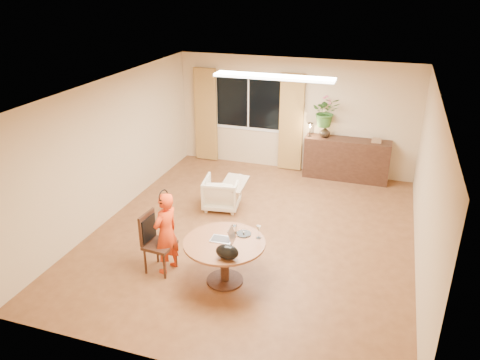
# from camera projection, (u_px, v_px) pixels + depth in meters

# --- Properties ---
(floor) EXTENTS (6.50, 6.50, 0.00)m
(floor) POSITION_uv_depth(u_px,v_px,m) (253.00, 233.00, 8.39)
(floor) COLOR brown
(floor) RESTS_ON ground
(ceiling) EXTENTS (6.50, 6.50, 0.00)m
(ceiling) POSITION_uv_depth(u_px,v_px,m) (255.00, 89.00, 7.34)
(ceiling) COLOR white
(ceiling) RESTS_ON wall_back
(wall_back) EXTENTS (5.50, 0.00, 5.50)m
(wall_back) POSITION_uv_depth(u_px,v_px,m) (294.00, 115.00, 10.69)
(wall_back) COLOR #D6B88B
(wall_back) RESTS_ON floor
(wall_left) EXTENTS (0.00, 6.50, 6.50)m
(wall_left) POSITION_uv_depth(u_px,v_px,m) (112.00, 148.00, 8.65)
(wall_left) COLOR #D6B88B
(wall_left) RESTS_ON floor
(wall_right) EXTENTS (0.00, 6.50, 6.50)m
(wall_right) POSITION_uv_depth(u_px,v_px,m) (428.00, 187.00, 7.08)
(wall_right) COLOR #D6B88B
(wall_right) RESTS_ON floor
(window) EXTENTS (1.70, 0.03, 1.30)m
(window) POSITION_uv_depth(u_px,v_px,m) (248.00, 103.00, 10.91)
(window) COLOR white
(window) RESTS_ON wall_back
(curtain_left) EXTENTS (0.55, 0.08, 2.25)m
(curtain_left) POSITION_uv_depth(u_px,v_px,m) (206.00, 115.00, 11.28)
(curtain_left) COLOR olive
(curtain_left) RESTS_ON wall_back
(curtain_right) EXTENTS (0.55, 0.08, 2.25)m
(curtain_right) POSITION_uv_depth(u_px,v_px,m) (291.00, 123.00, 10.68)
(curtain_right) COLOR olive
(curtain_right) RESTS_ON wall_back
(ceiling_panel) EXTENTS (2.20, 0.35, 0.05)m
(ceiling_panel) POSITION_uv_depth(u_px,v_px,m) (274.00, 77.00, 8.40)
(ceiling_panel) COLOR white
(ceiling_panel) RESTS_ON ceiling
(dining_table) EXTENTS (1.20, 1.20, 0.69)m
(dining_table) POSITION_uv_depth(u_px,v_px,m) (224.00, 250.00, 6.86)
(dining_table) COLOR brown
(dining_table) RESTS_ON floor
(dining_chair) EXTENTS (0.50, 0.46, 0.96)m
(dining_chair) POSITION_uv_depth(u_px,v_px,m) (160.00, 243.00, 7.14)
(dining_chair) COLOR black
(dining_chair) RESTS_ON floor
(child) EXTENTS (0.55, 0.44, 1.32)m
(child) POSITION_uv_depth(u_px,v_px,m) (166.00, 233.00, 7.08)
(child) COLOR red
(child) RESTS_ON floor
(laptop) EXTENTS (0.35, 0.24, 0.22)m
(laptop) POSITION_uv_depth(u_px,v_px,m) (221.00, 233.00, 6.80)
(laptop) COLOR #B7B7BC
(laptop) RESTS_ON dining_table
(tumbler) EXTENTS (0.09, 0.09, 0.11)m
(tumbler) POSITION_uv_depth(u_px,v_px,m) (235.00, 229.00, 7.02)
(tumbler) COLOR white
(tumbler) RESTS_ON dining_table
(wine_glass) EXTENTS (0.09, 0.09, 0.21)m
(wine_glass) POSITION_uv_depth(u_px,v_px,m) (259.00, 232.00, 6.85)
(wine_glass) COLOR white
(wine_glass) RESTS_ON dining_table
(pot_lid) EXTENTS (0.26, 0.26, 0.04)m
(pot_lid) POSITION_uv_depth(u_px,v_px,m) (244.00, 233.00, 6.98)
(pot_lid) COLOR white
(pot_lid) RESTS_ON dining_table
(handbag) EXTENTS (0.35, 0.22, 0.22)m
(handbag) POSITION_uv_depth(u_px,v_px,m) (227.00, 252.00, 6.35)
(handbag) COLOR black
(handbag) RESTS_ON dining_table
(armchair) EXTENTS (0.77, 0.79, 0.63)m
(armchair) POSITION_uv_depth(u_px,v_px,m) (222.00, 193.00, 9.18)
(armchair) COLOR beige
(armchair) RESTS_ON floor
(throw) EXTENTS (0.48, 0.58, 0.03)m
(throw) POSITION_uv_depth(u_px,v_px,m) (234.00, 179.00, 8.97)
(throw) COLOR beige
(throw) RESTS_ON armchair
(sideboard) EXTENTS (1.87, 0.46, 0.93)m
(sideboard) POSITION_uv_depth(u_px,v_px,m) (346.00, 159.00, 10.45)
(sideboard) COLOR black
(sideboard) RESTS_ON floor
(vase) EXTENTS (0.29, 0.29, 0.25)m
(vase) POSITION_uv_depth(u_px,v_px,m) (325.00, 132.00, 10.36)
(vase) COLOR black
(vase) RESTS_ON sideboard
(bouquet) EXTENTS (0.71, 0.65, 0.66)m
(bouquet) POSITION_uv_depth(u_px,v_px,m) (326.00, 112.00, 10.18)
(bouquet) COLOR #276626
(bouquet) RESTS_ON vase
(book_stack) EXTENTS (0.22, 0.16, 0.09)m
(book_stack) POSITION_uv_depth(u_px,v_px,m) (377.00, 140.00, 10.08)
(book_stack) COLOR #906249
(book_stack) RESTS_ON sideboard
(desk_lamp) EXTENTS (0.14, 0.14, 0.33)m
(desk_lamp) POSITION_uv_depth(u_px,v_px,m) (310.00, 129.00, 10.40)
(desk_lamp) COLOR black
(desk_lamp) RESTS_ON sideboard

